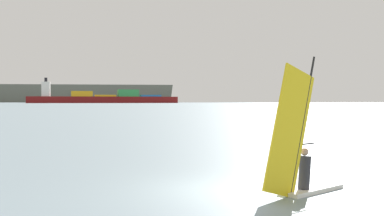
{
  "coord_description": "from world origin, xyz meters",
  "views": [
    {
      "loc": [
        -2.05,
        -12.58,
        2.61
      ],
      "look_at": [
        0.34,
        10.44,
        2.25
      ],
      "focal_mm": 40.74,
      "sensor_mm": 36.0,
      "label": 1
    }
  ],
  "objects": [
    {
      "name": "cargo_ship",
      "position": [
        -65.6,
        630.43,
        7.55
      ],
      "size": [
        214.58,
        55.58,
        35.78
      ],
      "rotation": [
        0.0,
        0.0,
        0.16
      ],
      "color": "maroon",
      "rests_on": "ground_plane"
    },
    {
      "name": "windsurfer",
      "position": [
        2.24,
        -0.8,
        0.98
      ],
      "size": [
        2.92,
        2.17,
        3.96
      ],
      "rotation": [
        0.0,
        0.0,
        0.6
      ],
      "color": "white",
      "rests_on": "ground_plane"
    },
    {
      "name": "ground_plane",
      "position": [
        0.0,
        0.0,
        0.0
      ],
      "size": [
        4000.0,
        4000.0,
        0.0
      ],
      "primitive_type": "plane",
      "color": "gray"
    },
    {
      "name": "distant_headland",
      "position": [
        -118.6,
        1157.93,
        20.14
      ],
      "size": [
        772.81,
        360.87,
        40.29
      ],
      "primitive_type": "cube",
      "rotation": [
        0.0,
        0.0,
        0.02
      ],
      "color": "#60665B",
      "rests_on": "ground_plane"
    }
  ]
}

